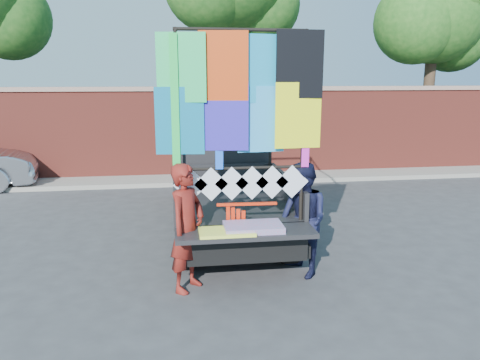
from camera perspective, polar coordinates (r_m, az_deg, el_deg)
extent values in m
plane|color=#38383A|center=(7.24, -0.06, -11.05)|extent=(90.00, 90.00, 0.00)
cube|color=maroon|center=(13.70, -4.16, 5.61)|extent=(30.00, 0.35, 2.50)
cube|color=gray|center=(13.60, -4.25, 11.05)|extent=(30.00, 0.45, 0.12)
cube|color=gray|center=(13.21, -3.87, 0.11)|extent=(30.00, 1.20, 0.12)
sphere|color=#185117|center=(15.96, -26.33, 17.26)|extent=(2.40, 2.40, 2.40)
cylinder|color=#38281C|center=(14.89, -0.66, 11.90)|extent=(0.36, 0.36, 5.46)
sphere|color=#185117|center=(15.58, 2.62, 20.55)|extent=(2.40, 2.40, 2.40)
cylinder|color=#38281C|center=(17.01, 21.94, 9.56)|extent=(0.36, 0.36, 4.55)
sphere|color=#185117|center=(17.11, 22.69, 18.26)|extent=(3.20, 3.20, 3.20)
sphere|color=#185117|center=(17.85, 24.42, 15.74)|extent=(2.40, 2.40, 2.40)
sphere|color=#185117|center=(16.43, 20.62, 17.56)|extent=(2.60, 2.60, 2.60)
cylinder|color=black|center=(9.96, -7.25, -2.40)|extent=(0.23, 0.69, 0.69)
cylinder|color=black|center=(7.26, -6.86, -8.11)|extent=(0.23, 0.69, 0.69)
cylinder|color=black|center=(10.11, 2.05, -2.08)|extent=(0.23, 0.69, 0.69)
cylinder|color=black|center=(7.46, 5.88, -7.50)|extent=(0.23, 0.69, 0.69)
cube|color=black|center=(8.55, -1.62, -3.58)|extent=(1.78, 4.40, 0.31)
cube|color=black|center=(7.72, -0.97, -3.09)|extent=(1.88, 2.41, 0.10)
cube|color=black|center=(7.60, -7.89, -1.65)|extent=(0.06, 2.41, 0.47)
cube|color=black|center=(7.82, 5.73, -1.19)|extent=(0.06, 2.41, 0.47)
cube|color=black|center=(8.80, -1.93, 0.41)|extent=(1.88, 0.06, 0.47)
cube|color=black|center=(9.78, -2.58, 1.95)|extent=(1.88, 1.68, 1.31)
cube|color=#8C9EAD|center=(9.25, -2.32, 3.97)|extent=(1.68, 0.06, 0.58)
cube|color=#8C9EAD|center=(10.52, -3.00, 3.85)|extent=(1.68, 0.10, 0.73)
cube|color=black|center=(10.96, -3.14, 1.70)|extent=(1.83, 0.94, 0.58)
cube|color=black|center=(6.32, 0.68, -6.45)|extent=(1.88, 0.58, 0.06)
cube|color=black|center=(6.68, 0.35, -9.01)|extent=(1.94, 0.16, 0.19)
cylinder|color=black|center=(6.32, -7.56, 5.91)|extent=(0.05, 0.05, 2.62)
cylinder|color=black|center=(8.50, -7.74, 7.59)|extent=(0.05, 0.05, 2.62)
cylinder|color=black|center=(6.56, 7.69, 6.15)|extent=(0.05, 0.05, 2.62)
cylinder|color=black|center=(8.69, 3.76, 7.78)|extent=(0.05, 0.05, 2.62)
cylinder|color=black|center=(6.37, 0.22, 17.87)|extent=(1.78, 0.05, 0.05)
cylinder|color=black|center=(8.54, -1.99, 16.50)|extent=(1.78, 0.05, 0.05)
cylinder|color=black|center=(7.40, -7.97, 17.01)|extent=(0.05, 2.25, 0.05)
cylinder|color=black|center=(7.61, 5.67, 16.94)|extent=(0.05, 2.25, 0.05)
cylinder|color=black|center=(6.46, 0.21, 1.47)|extent=(1.78, 0.04, 0.04)
cube|color=#24CD69|center=(6.26, -7.10, 13.55)|extent=(0.65, 0.02, 0.89)
cube|color=#D44011|center=(6.25, -2.14, 13.63)|extent=(0.65, 0.02, 0.89)
cube|color=#18A0D9|center=(6.37, 2.64, 13.61)|extent=(0.65, 0.02, 0.89)
cube|color=black|center=(6.44, 7.43, 13.51)|extent=(0.65, 0.02, 0.89)
cube|color=#0B729E|center=(6.28, -6.93, 7.33)|extent=(0.65, 0.02, 0.89)
cube|color=#3125BC|center=(6.27, -2.09, 7.40)|extent=(0.65, 0.02, 0.89)
cube|color=#32A7F2|center=(6.39, 2.58, 7.49)|extent=(0.65, 0.02, 0.89)
cube|color=#F7FF1A|center=(6.46, 7.25, 7.47)|extent=(0.65, 0.02, 0.89)
cube|color=#1CE050|center=(6.24, -7.95, 9.20)|extent=(0.10, 0.01, 1.78)
cube|color=#F028CE|center=(6.50, 8.16, 9.32)|extent=(0.10, 0.01, 1.78)
cube|color=blue|center=(6.27, -2.61, 9.32)|extent=(0.10, 0.01, 1.78)
cube|color=white|center=(6.41, -6.06, -0.60)|extent=(0.47, 0.01, 0.47)
cube|color=white|center=(6.43, -3.53, -0.52)|extent=(0.47, 0.01, 0.47)
cube|color=white|center=(6.46, -1.01, -0.44)|extent=(0.47, 0.01, 0.47)
cube|color=white|center=(6.50, 1.49, -0.36)|extent=(0.47, 0.01, 0.47)
cube|color=white|center=(6.55, 3.94, -0.29)|extent=(0.47, 0.01, 0.47)
cube|color=white|center=(6.61, 6.36, -0.21)|extent=(0.47, 0.01, 0.47)
cube|color=#EF3563|center=(6.32, 1.63, -5.78)|extent=(0.79, 0.47, 0.08)
cube|color=#EEFF50|center=(6.21, -1.62, -6.32)|extent=(0.73, 0.42, 0.04)
imported|color=maroon|center=(6.41, -6.46, -5.81)|extent=(0.72, 0.77, 1.77)
imported|color=#141734|center=(6.90, 7.61, -4.84)|extent=(0.86, 0.98, 1.70)
cube|color=red|center=(6.52, 0.85, -2.94)|extent=(0.84, 0.08, 0.04)
cube|color=red|center=(6.54, -1.45, -5.32)|extent=(0.05, 0.02, 0.49)
cube|color=red|center=(6.56, -0.83, -5.46)|extent=(0.05, 0.02, 0.49)
cube|color=red|center=(6.57, -0.21, -5.60)|extent=(0.05, 0.02, 0.49)
cube|color=red|center=(6.59, 0.40, -5.74)|extent=(0.05, 0.02, 0.49)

